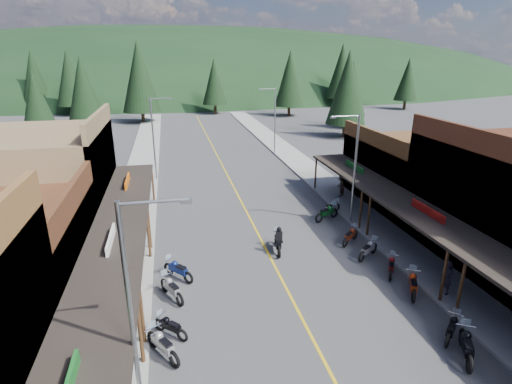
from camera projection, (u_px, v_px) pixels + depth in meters
ground at (290, 295)px, 20.74m from camera, size 220.00×220.00×0.00m
centerline at (231, 181)px, 39.18m from camera, size 0.15×90.00×0.01m
sidewalk_west at (139, 186)px, 37.41m from camera, size 3.40×94.00×0.15m
sidewalk_east at (314, 175)px, 40.91m from camera, size 3.40×94.00×0.15m
shop_west_2 at (0, 264)px, 18.70m from camera, size 10.90×9.00×6.20m
shop_west_3 at (50, 183)px, 27.23m from camera, size 10.90×10.20×8.20m
shop_east_2 at (504, 201)px, 23.92m from camera, size 10.90×9.00×8.20m
shop_east_3 at (410, 172)px, 33.09m from camera, size 10.90×10.20×6.20m
streetlight_0 at (135, 308)px, 12.33m from camera, size 2.16×0.18×8.00m
streetlight_1 at (155, 135)px, 38.16m from camera, size 2.16×0.18×8.00m
streetlight_2 at (353, 165)px, 28.04m from camera, size 2.16×0.18×8.00m
streetlight_3 at (274, 118)px, 48.34m from camera, size 2.16×0.18×8.00m
ridge_hill at (182, 88)px, 145.26m from camera, size 310.00×140.00×60.00m
pine_1 at (69, 78)px, 78.09m from camera, size 5.88×5.88×12.50m
pine_2 at (139, 77)px, 69.59m from camera, size 6.72×6.72×14.00m
pine_3 at (214, 81)px, 80.28m from camera, size 5.04×5.04×11.00m
pine_4 at (290, 78)px, 77.31m from camera, size 5.88×5.88×12.50m
pine_5 at (342, 71)px, 91.35m from camera, size 6.72×6.72×14.00m
pine_6 at (408, 79)px, 86.89m from camera, size 5.04×5.04×11.00m
pine_7 at (34, 77)px, 82.01m from camera, size 5.88×5.88×12.50m
pine_8 at (36, 102)px, 51.23m from camera, size 4.48×4.48×10.00m
pine_9 at (352, 89)px, 64.97m from camera, size 4.93×4.93×10.80m
pine_10 at (83, 88)px, 61.00m from camera, size 5.38×5.38×11.60m
pine_11 at (348, 88)px, 57.44m from camera, size 5.82×5.82×12.40m
bike_west_6 at (163, 344)px, 16.33m from camera, size 1.87×2.36×1.31m
bike_west_7 at (170, 326)px, 17.58m from camera, size 1.81×1.78×1.09m
bike_west_8 at (172, 288)px, 20.25m from camera, size 1.69×2.37×1.30m
bike_west_9 at (178, 269)px, 22.03m from camera, size 2.01×2.17×1.27m
bike_east_5 at (467, 345)px, 16.27m from camera, size 1.80×2.39×1.32m
bike_east_6 at (452, 327)px, 17.44m from camera, size 1.92×1.80×1.13m
bike_east_7 at (413, 283)px, 20.65m from camera, size 1.72×2.32×1.28m
bike_east_8 at (392, 265)px, 22.55m from camera, size 1.61×2.04×1.14m
bike_east_9 at (368, 249)px, 24.35m from camera, size 2.16×1.81×1.22m
bike_east_10 at (350, 235)px, 26.21m from camera, size 2.04×1.88×1.19m
bike_east_11 at (327, 212)px, 29.83m from camera, size 2.40×1.67×1.31m
bike_east_12 at (331, 207)px, 31.01m from camera, size 2.09×1.59×1.16m
rider_on_bike at (278, 241)px, 25.09m from camera, size 1.15×2.44×1.79m
pedestrian_east_a at (447, 277)px, 20.37m from camera, size 0.58×0.76×1.87m
pedestrian_east_b at (340, 186)px, 34.44m from camera, size 1.03×0.98×1.86m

